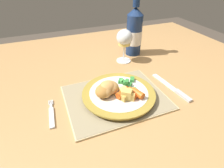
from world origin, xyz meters
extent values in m
cube|color=#AD7F4C|center=(0.00, 0.00, 0.72)|extent=(1.50, 1.09, 0.04)
cube|color=#AD7F4C|center=(0.70, 0.49, 0.35)|extent=(0.06, 0.06, 0.70)
cube|color=#CCB789|center=(-0.02, -0.14, 0.74)|extent=(0.33, 0.26, 0.01)
cube|color=gray|center=(-0.02, -0.14, 0.75)|extent=(0.33, 0.26, 0.00)
cylinder|color=silver|center=(-0.01, -0.14, 0.75)|extent=(0.20, 0.20, 0.01)
cylinder|color=olive|center=(-0.01, -0.14, 0.76)|extent=(0.25, 0.25, 0.01)
cylinder|color=silver|center=(-0.01, -0.14, 0.77)|extent=(0.20, 0.20, 0.00)
ellipsoid|color=tan|center=(-0.04, -0.13, 0.79)|extent=(0.09, 0.09, 0.04)
ellipsoid|color=#A87033|center=(-0.06, -0.14, 0.79)|extent=(0.08, 0.08, 0.04)
ellipsoid|color=tan|center=(-0.05, -0.14, 0.79)|extent=(0.07, 0.06, 0.04)
ellipsoid|color=tan|center=(-0.06, -0.14, 0.79)|extent=(0.06, 0.07, 0.04)
cube|color=#338438|center=(0.02, -0.09, 0.77)|extent=(0.02, 0.03, 0.01)
cube|color=#338438|center=(0.06, -0.10, 0.77)|extent=(0.03, 0.03, 0.01)
cube|color=green|center=(0.01, -0.15, 0.77)|extent=(0.02, 0.03, 0.01)
cube|color=#338438|center=(0.03, -0.12, 0.78)|extent=(0.02, 0.02, 0.01)
cube|color=#4CA84C|center=(0.04, -0.15, 0.77)|extent=(0.02, 0.01, 0.01)
cube|color=#338438|center=(0.04, -0.12, 0.77)|extent=(0.02, 0.02, 0.01)
cube|color=green|center=(0.03, -0.12, 0.78)|extent=(0.01, 0.02, 0.01)
cube|color=#338438|center=(0.03, -0.12, 0.78)|extent=(0.02, 0.02, 0.01)
cube|color=#338438|center=(0.02, -0.10, 0.77)|extent=(0.03, 0.02, 0.01)
cube|color=#4CA84C|center=(0.02, -0.10, 0.77)|extent=(0.02, 0.02, 0.01)
cylinder|color=orange|center=(0.00, -0.17, 0.78)|extent=(0.04, 0.05, 0.02)
cylinder|color=#CC5119|center=(-0.01, -0.17, 0.78)|extent=(0.05, 0.04, 0.02)
cylinder|color=orange|center=(0.04, -0.19, 0.78)|extent=(0.04, 0.05, 0.02)
cylinder|color=orange|center=(0.02, -0.17, 0.78)|extent=(0.02, 0.03, 0.02)
cylinder|color=#CC5119|center=(0.03, -0.19, 0.78)|extent=(0.04, 0.04, 0.02)
cube|color=silver|center=(-0.23, -0.16, 0.74)|extent=(0.02, 0.09, 0.01)
cube|color=silver|center=(-0.23, -0.10, 0.74)|extent=(0.01, 0.02, 0.01)
cube|color=silver|center=(-0.22, -0.08, 0.74)|extent=(0.00, 0.02, 0.00)
cube|color=silver|center=(-0.23, -0.08, 0.74)|extent=(0.00, 0.02, 0.00)
cube|color=silver|center=(-0.23, -0.08, 0.74)|extent=(0.00, 0.02, 0.00)
cube|color=silver|center=(-0.24, -0.08, 0.74)|extent=(0.00, 0.02, 0.00)
cube|color=silver|center=(0.19, -0.12, 0.74)|extent=(0.03, 0.13, 0.00)
cube|color=#B2B2B7|center=(0.20, -0.22, 0.74)|extent=(0.02, 0.07, 0.01)
cylinder|color=silver|center=(0.12, 0.10, 0.74)|extent=(0.07, 0.07, 0.00)
cylinder|color=silver|center=(0.12, 0.10, 0.78)|extent=(0.01, 0.01, 0.08)
ellipsoid|color=silver|center=(0.12, 0.10, 0.86)|extent=(0.07, 0.07, 0.07)
cylinder|color=#EACC66|center=(0.12, 0.10, 0.84)|extent=(0.06, 0.06, 0.03)
cylinder|color=navy|center=(0.20, 0.16, 0.83)|extent=(0.07, 0.07, 0.19)
cone|color=navy|center=(0.20, 0.16, 0.95)|extent=(0.07, 0.07, 0.03)
cylinder|color=navy|center=(0.20, 0.16, 0.99)|extent=(0.03, 0.03, 0.05)
cylinder|color=white|center=(0.20, 0.16, 0.83)|extent=(0.08, 0.08, 0.07)
cube|color=#E5BC66|center=(0.00, -0.16, 0.78)|extent=(0.02, 0.02, 0.02)
cube|color=#DBB256|center=(0.01, -0.19, 0.78)|extent=(0.03, 0.03, 0.02)
cube|color=#E5BC66|center=(0.01, -0.18, 0.78)|extent=(0.03, 0.03, 0.03)
cube|color=#DBB256|center=(0.00, -0.18, 0.78)|extent=(0.04, 0.04, 0.03)
cube|color=gold|center=(-0.01, -0.19, 0.78)|extent=(0.03, 0.02, 0.02)
cube|color=#E5BC66|center=(0.00, -0.16, 0.78)|extent=(0.02, 0.02, 0.02)
camera|label=1|loc=(-0.20, -0.57, 1.13)|focal=28.00mm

